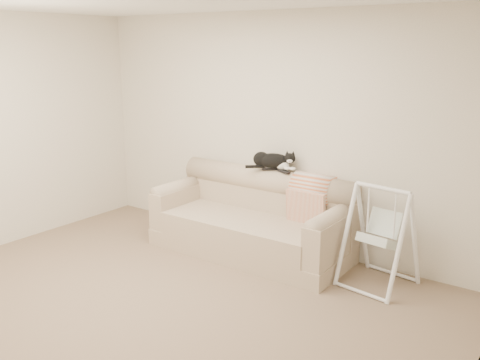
# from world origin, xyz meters

# --- Properties ---
(ground_plane) EXTENTS (5.00, 5.00, 0.00)m
(ground_plane) POSITION_xyz_m (0.00, 0.00, 0.00)
(ground_plane) COLOR brown
(ground_plane) RESTS_ON ground
(room_shell) EXTENTS (5.04, 4.04, 2.60)m
(room_shell) POSITION_xyz_m (0.00, 0.00, 1.53)
(room_shell) COLOR beige
(room_shell) RESTS_ON ground
(sofa) EXTENTS (2.20, 0.93, 0.90)m
(sofa) POSITION_xyz_m (-0.04, 1.62, 0.35)
(sofa) COLOR tan
(sofa) RESTS_ON ground
(remote_a) EXTENTS (0.18, 0.14, 0.03)m
(remote_a) POSITION_xyz_m (0.02, 1.85, 0.91)
(remote_a) COLOR black
(remote_a) RESTS_ON sofa
(remote_b) EXTENTS (0.18, 0.10, 0.02)m
(remote_b) POSITION_xyz_m (0.21, 1.82, 0.91)
(remote_b) COLOR black
(remote_b) RESTS_ON sofa
(tuxedo_cat) EXTENTS (0.53, 0.37, 0.22)m
(tuxedo_cat) POSITION_xyz_m (0.05, 1.85, 1.00)
(tuxedo_cat) COLOR black
(tuxedo_cat) RESTS_ON sofa
(throw_blanket) EXTENTS (0.44, 0.38, 0.58)m
(throw_blanket) POSITION_xyz_m (0.56, 1.84, 0.72)
(throw_blanket) COLOR #D16635
(throw_blanket) RESTS_ON sofa
(baby_swing) EXTENTS (0.68, 0.72, 0.98)m
(baby_swing) POSITION_xyz_m (1.41, 1.61, 0.49)
(baby_swing) COLOR white
(baby_swing) RESTS_ON ground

